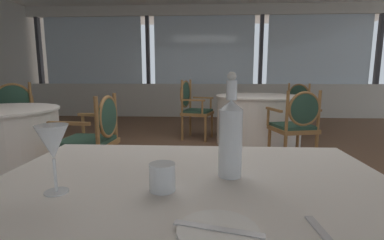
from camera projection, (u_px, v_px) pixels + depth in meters
ground_plane at (198, 180)px, 2.90m from camera, size 15.42×15.42×0.00m
window_wall_far at (204, 74)px, 7.11m from camera, size 9.12×0.14×2.77m
side_plate at (218, 232)px, 0.57m from camera, size 0.17×0.17×0.01m
butter_knife at (218, 229)px, 0.57m from camera, size 0.19×0.06×0.00m
water_bottle at (231, 136)px, 0.88m from camera, size 0.07×0.07×0.33m
wine_glass at (53, 144)px, 0.75m from camera, size 0.09×0.09×0.19m
water_tumbler at (162, 177)px, 0.78m from camera, size 0.07×0.07×0.08m
background_table_0 at (258, 120)px, 4.41m from camera, size 1.34×1.34×0.76m
dining_chair_0_0 at (297, 122)px, 3.32m from camera, size 0.61×0.56×0.91m
dining_chair_0_1 at (295, 105)px, 5.09m from camera, size 0.66×0.66×0.93m
dining_chair_0_2 at (192, 105)px, 4.73m from camera, size 0.57×0.62×1.00m
dining_chair_1_0 at (13, 116)px, 3.58m from camera, size 0.64×0.62×0.99m
dining_chair_1_2 at (95, 135)px, 2.56m from camera, size 0.49×0.56×0.91m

